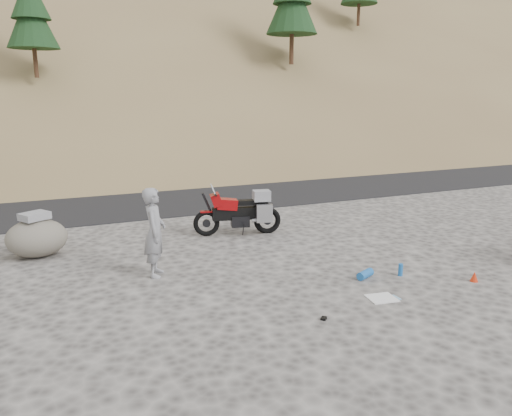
{
  "coord_description": "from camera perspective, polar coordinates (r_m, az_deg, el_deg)",
  "views": [
    {
      "loc": [
        -4.14,
        -8.5,
        3.53
      ],
      "look_at": [
        0.28,
        1.69,
        1.0
      ],
      "focal_mm": 35.0,
      "sensor_mm": 36.0,
      "label": 1
    }
  ],
  "objects": [
    {
      "name": "gear_blue_mat",
      "position": [
        10.12,
        12.38,
        -7.4
      ],
      "size": [
        0.44,
        0.32,
        0.16
      ],
      "primitive_type": "cylinder",
      "rotation": [
        0.0,
        1.57,
        0.44
      ],
      "color": "#1C5DAA",
      "rests_on": "ground"
    },
    {
      "name": "boulder",
      "position": [
        12.1,
        -23.78,
        -3.05
      ],
      "size": [
        1.6,
        1.48,
        1.03
      ],
      "rotation": [
        0.0,
        0.0,
        0.34
      ],
      "color": "#5F5B51",
      "rests_on": "ground"
    },
    {
      "name": "gear_white_cloth",
      "position": [
        9.26,
        14.17,
        -9.96
      ],
      "size": [
        0.54,
        0.49,
        0.02
      ],
      "primitive_type": "cube",
      "rotation": [
        0.0,
        0.0,
        -0.14
      ],
      "color": "white",
      "rests_on": "ground"
    },
    {
      "name": "gear_bottle",
      "position": [
        10.42,
        16.19,
        -6.79
      ],
      "size": [
        0.12,
        0.12,
        0.25
      ],
      "primitive_type": "cylinder",
      "rotation": [
        0.0,
        0.0,
        0.39
      ],
      "color": "#1C5DAA",
      "rests_on": "ground"
    },
    {
      "name": "gear_blue_cloth",
      "position": [
        9.29,
        15.17,
        -9.94
      ],
      "size": [
        0.31,
        0.23,
        0.01
      ],
      "primitive_type": "cube",
      "rotation": [
        0.0,
        0.0,
        0.04
      ],
      "color": "#80A9C6",
      "rests_on": "ground"
    },
    {
      "name": "gear_glove_b",
      "position": [
        8.28,
        7.75,
        -12.39
      ],
      "size": [
        0.14,
        0.14,
        0.04
      ],
      "primitive_type": "cube",
      "rotation": [
        0.0,
        0.0,
        0.76
      ],
      "color": "black",
      "rests_on": "ground"
    },
    {
      "name": "man",
      "position": [
        10.28,
        -11.28,
        -7.53
      ],
      "size": [
        0.61,
        0.75,
        1.78
      ],
      "primitive_type": "imported",
      "rotation": [
        0.0,
        0.0,
        1.24
      ],
      "color": "gray",
      "rests_on": "ground"
    },
    {
      "name": "ground",
      "position": [
        10.09,
        2.4,
        -7.66
      ],
      "size": [
        140.0,
        140.0,
        0.0
      ],
      "primitive_type": "plane",
      "color": "#43403D",
      "rests_on": "ground"
    },
    {
      "name": "motorcycle",
      "position": [
        12.79,
        -1.66,
        -0.52
      ],
      "size": [
        2.25,
        0.94,
        1.36
      ],
      "rotation": [
        0.0,
        0.0,
        -0.22
      ],
      "color": "black",
      "rests_on": "ground"
    },
    {
      "name": "hillside",
      "position": [
        50.11,
        -19.8,
        20.79
      ],
      "size": [
        120.0,
        73.0,
        46.72
      ],
      "color": "brown",
      "rests_on": "ground"
    },
    {
      "name": "gear_funnel",
      "position": [
        10.6,
        23.68,
        -7.19
      ],
      "size": [
        0.18,
        0.18,
        0.2
      ],
      "primitive_type": "cone",
      "rotation": [
        0.0,
        0.0,
        0.2
      ],
      "color": "red",
      "rests_on": "ground"
    },
    {
      "name": "road",
      "position": [
        18.33,
        -9.92,
        1.54
      ],
      "size": [
        120.0,
        7.0,
        0.05
      ],
      "primitive_type": "cube",
      "color": "black",
      "rests_on": "ground"
    }
  ]
}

